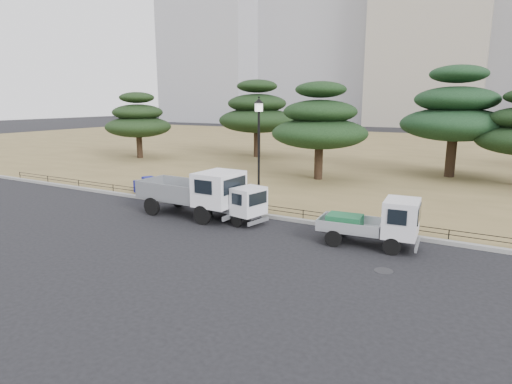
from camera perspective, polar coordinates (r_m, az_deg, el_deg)
The scene contains 14 objects.
ground at distance 17.91m, azimuth -3.16°, elevation -5.24°, with size 220.00×220.00×0.00m, color black.
lawn at distance 46.22m, azimuth 17.80°, elevation 5.00°, with size 120.00×56.00×0.15m, color olive.
curb at distance 20.04m, azimuth 0.85°, elevation -3.10°, with size 120.00×0.25×0.16m, color gray.
truck_large at distance 20.05m, azimuth -8.09°, elevation 0.19°, with size 5.15×2.19×2.22m.
truck_kei_front at distance 19.09m, azimuth -2.69°, elevation -1.56°, with size 3.35×1.93×1.67m.
truck_kei_rear at distance 16.44m, azimuth 15.67°, elevation -3.90°, with size 3.67×1.81×1.86m.
street_lamp at distance 19.84m, azimuth 0.38°, elevation 7.44°, with size 0.47×0.47×5.28m.
pipe_fence at distance 20.07m, azimuth 1.05°, elevation -2.01°, with size 38.00×0.04×0.40m.
tarp_pile at distance 25.09m, azimuth -14.27°, elevation 0.72°, with size 1.80×1.60×0.99m.
manhole at distance 14.48m, azimuth 16.64°, elevation -10.03°, with size 0.60×0.60×0.01m, color #2D2D30.
pine_west_far at distance 40.71m, azimuth -15.45°, elevation 9.20°, with size 5.87×5.87×5.93m.
pine_west_near at distance 40.09m, azimuth 0.14°, elevation 10.52°, with size 7.06×7.06×7.06m.
pine_center_left at distance 28.70m, azimuth 8.49°, elevation 9.01°, with size 6.30×6.30×6.41m.
pine_center_right at distance 32.24m, azimuth 25.00°, elevation 9.50°, with size 7.07×7.07×7.50m.
Camera 1 is at (9.26, -14.38, 5.34)m, focal length 30.00 mm.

